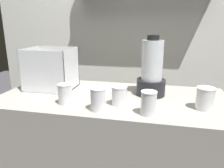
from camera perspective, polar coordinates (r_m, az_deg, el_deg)
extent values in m
cube|color=#9E998E|center=(1.54, 0.00, -19.27)|extent=(1.40, 0.64, 0.90)
cube|color=silver|center=(2.02, 4.83, 13.41)|extent=(2.60, 0.04, 2.50)
cube|color=white|center=(1.56, -15.53, -0.94)|extent=(0.31, 0.25, 0.01)
cube|color=white|center=(1.42, -18.19, 2.87)|extent=(0.31, 0.01, 0.28)
cube|color=white|center=(1.63, -13.91, 4.83)|extent=(0.31, 0.01, 0.28)
cube|color=white|center=(1.60, -20.72, 4.05)|extent=(0.01, 0.25, 0.28)
cube|color=white|center=(1.46, -10.62, 3.74)|extent=(0.01, 0.25, 0.28)
cone|color=orange|center=(1.52, -13.39, -0.34)|extent=(0.15, 0.05, 0.03)
cone|color=orange|center=(1.55, -13.26, -0.02)|extent=(0.16, 0.09, 0.03)
cone|color=orange|center=(1.56, -17.57, -0.34)|extent=(0.14, 0.03, 0.03)
cone|color=orange|center=(1.57, -15.55, -0.04)|extent=(0.19, 0.03, 0.03)
cone|color=orange|center=(1.51, -14.66, 0.56)|extent=(0.15, 0.16, 0.03)
cone|color=orange|center=(1.55, -17.43, 0.45)|extent=(0.16, 0.11, 0.03)
cone|color=orange|center=(1.54, -15.97, 1.07)|extent=(0.14, 0.11, 0.03)
cone|color=orange|center=(1.54, -16.33, 1.09)|extent=(0.19, 0.11, 0.03)
cone|color=orange|center=(1.54, -15.60, 2.36)|extent=(0.18, 0.12, 0.03)
cone|color=orange|center=(1.54, -16.05, 1.54)|extent=(0.15, 0.07, 0.03)
cone|color=orange|center=(1.53, -15.40, 1.60)|extent=(0.16, 0.04, 0.03)
cone|color=orange|center=(1.60, -16.72, 2.00)|extent=(0.05, 0.14, 0.03)
cylinder|color=black|center=(1.37, 10.20, -0.82)|extent=(0.18, 0.18, 0.10)
cylinder|color=silver|center=(1.33, 10.56, 6.18)|extent=(0.13, 0.13, 0.24)
cylinder|color=red|center=(1.35, 10.35, 2.02)|extent=(0.12, 0.12, 0.04)
cylinder|color=black|center=(1.32, 10.87, 11.96)|extent=(0.07, 0.07, 0.03)
cylinder|color=white|center=(1.23, -12.26, -2.74)|extent=(0.08, 0.08, 0.11)
cylinder|color=orange|center=(1.23, -12.20, -3.73)|extent=(0.07, 0.07, 0.06)
cylinder|color=white|center=(1.21, -12.42, -0.14)|extent=(0.08, 0.08, 0.01)
cylinder|color=white|center=(1.11, -3.74, -4.19)|extent=(0.08, 0.08, 0.11)
cylinder|color=yellow|center=(1.12, -3.72, -5.14)|extent=(0.07, 0.07, 0.07)
cylinder|color=white|center=(1.10, -3.80, -1.24)|extent=(0.08, 0.08, 0.01)
cylinder|color=white|center=(1.18, 1.92, -3.26)|extent=(0.08, 0.08, 0.10)
cylinder|color=orange|center=(1.19, 1.91, -3.96)|extent=(0.08, 0.08, 0.07)
cylinder|color=white|center=(1.17, 1.94, -0.78)|extent=(0.09, 0.09, 0.01)
cylinder|color=white|center=(1.08, 9.64, -5.15)|extent=(0.08, 0.08, 0.11)
cylinder|color=yellow|center=(1.08, 9.61, -5.90)|extent=(0.07, 0.07, 0.08)
cylinder|color=white|center=(1.06, 9.80, -2.09)|extent=(0.08, 0.08, 0.01)
cylinder|color=white|center=(1.22, 23.37, -3.68)|extent=(0.09, 0.09, 0.11)
cylinder|color=orange|center=(1.23, 23.31, -4.23)|extent=(0.08, 0.08, 0.09)
cylinder|color=white|center=(1.21, 23.68, -1.01)|extent=(0.10, 0.10, 0.01)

